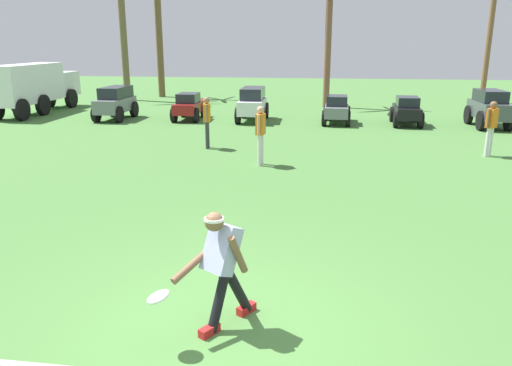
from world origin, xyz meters
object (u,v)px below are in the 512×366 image
Objects in this scene: palm_tree_left_of_centre at (159,26)px; palm_tree_far_right at (491,18)px; parked_car_slot_b at (189,106)px; parked_car_slot_c at (253,103)px; frisbee_thrower at (222,263)px; teammate_midfield at (491,123)px; parked_car_slot_a at (116,102)px; parked_car_slot_e at (407,110)px; parked_car_slot_d at (337,109)px; palm_tree_far_left at (123,21)px; teammate_near_sideline at (207,118)px; frisbee_in_flight at (158,297)px; box_truck at (36,86)px; parked_car_slot_f at (489,108)px; palm_tree_right_of_centre at (328,31)px; teammate_deep at (261,130)px.

palm_tree_far_right is (17.85, -0.37, 0.30)m from palm_tree_left_of_centre.
parked_car_slot_b is 0.92× the size of parked_car_slot_c.
frisbee_thrower is 11.26m from teammate_midfield.
parked_car_slot_a is 11.82m from parked_car_slot_e.
palm_tree_far_left is (-11.33, 6.68, 3.62)m from parked_car_slot_d.
teammate_near_sideline is 1.00× the size of teammate_midfield.
teammate_midfield is (6.32, 10.20, 0.33)m from frisbee_in_flight.
box_truck is 6.61m from palm_tree_far_left.
box_truck is (-19.08, 1.32, 0.49)m from parked_car_slot_f.
parked_car_slot_c is (-1.83, 15.28, -0.08)m from frisbee_thrower.
box_truck is 1.03× the size of palm_tree_right_of_centre.
box_truck is (-9.39, 6.55, 0.29)m from teammate_near_sideline.
palm_tree_left_of_centre reaches higher than parked_car_slot_d.
palm_tree_right_of_centre is at bearing 86.74° from frisbee_thrower.
palm_tree_far_right is at bearing 4.54° from palm_tree_far_left.
parked_car_slot_b and parked_car_slot_e have the same top height.
teammate_near_sideline is at bearing -179.98° from teammate_midfield.
parked_car_slot_b is 16.52m from palm_tree_far_right.
palm_tree_right_of_centre reaches higher than frisbee_in_flight.
parked_car_slot_c is 6.43m from palm_tree_right_of_centre.
teammate_midfield is (5.74, 9.69, 0.14)m from frisbee_thrower.
teammate_near_sideline is 0.22× the size of palm_tree_left_of_centre.
palm_tree_left_of_centre is (-5.99, 13.99, 3.05)m from teammate_near_sideline.
parked_car_slot_a is 5.73m from parked_car_slot_c.
parked_car_slot_a is 1.08× the size of parked_car_slot_b.
parked_car_slot_c reaches higher than parked_car_slot_b.
palm_tree_far_left reaches higher than parked_car_slot_c.
teammate_deep is at bearing -137.55° from parked_car_slot_f.
frisbee_in_flight is 10.37m from teammate_near_sideline.
box_truck is at bearing 175.16° from parked_car_slot_d.
teammate_midfield reaches higher than parked_car_slot_d.
parked_car_slot_c is at bearing 143.55° from teammate_midfield.
palm_tree_left_of_centre is at bearing 107.97° from frisbee_in_flight.
parked_car_slot_d is 0.39× the size of palm_tree_right_of_centre.
parked_car_slot_f is at bearing 28.36° from teammate_near_sideline.
teammate_near_sideline is 7.34m from parked_car_slot_a.
palm_tree_far_right is (21.25, 7.07, 3.06)m from box_truck.
parked_car_slot_a is at bearing 158.48° from teammate_midfield.
parked_car_slot_c reaches higher than parked_car_slot_e.
box_truck reaches higher than parked_car_slot_c.
frisbee_thrower is 16.73m from parked_car_slot_a.
frisbee_in_flight is 25.65m from palm_tree_left_of_centre.
parked_car_slot_c is 11.16m from palm_tree_left_of_centre.
parked_car_slot_b is 0.32× the size of palm_tree_left_of_centre.
palm_tree_left_of_centre is (-15.68, 8.76, 3.25)m from parked_car_slot_f.
parked_car_slot_d is at bearing 53.54° from teammate_near_sideline.
parked_car_slot_c is (-1.25, 15.79, 0.11)m from frisbee_in_flight.
parked_car_slot_e is at bearing 56.55° from teammate_deep.
teammate_near_sideline reaches higher than frisbee_thrower.
parked_car_slot_f is at bearing 64.05° from frisbee_thrower.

